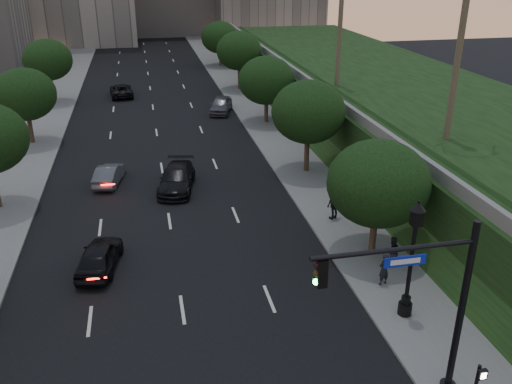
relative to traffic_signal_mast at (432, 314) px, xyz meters
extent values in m
cube|color=black|center=(-7.82, 32.06, -3.66)|extent=(16.00, 140.00, 0.02)
cube|color=slate|center=(2.43, 32.06, -3.60)|extent=(4.50, 140.00, 0.15)
cube|color=slate|center=(-18.07, 32.06, -3.60)|extent=(4.50, 140.00, 0.15)
cube|color=black|center=(14.18, 30.06, -1.67)|extent=(18.00, 90.00, 4.00)
cube|color=slate|center=(5.68, 30.06, 0.68)|extent=(0.35, 90.00, 0.70)
cylinder|color=#38281C|center=(2.48, 10.06, -2.24)|extent=(0.36, 0.36, 2.86)
ellipsoid|color=black|center=(2.48, 10.06, 0.36)|extent=(5.20, 5.20, 4.42)
cylinder|color=#38281C|center=(2.48, 22.06, -2.07)|extent=(0.36, 0.36, 3.21)
ellipsoid|color=black|center=(2.48, 22.06, 0.85)|extent=(5.20, 5.20, 4.42)
cylinder|color=#38281C|center=(2.48, 35.06, -2.24)|extent=(0.36, 0.36, 2.86)
ellipsoid|color=black|center=(2.48, 35.06, 0.36)|extent=(5.20, 5.20, 4.42)
cylinder|color=#38281C|center=(2.48, 49.06, -2.07)|extent=(0.36, 0.36, 3.21)
ellipsoid|color=black|center=(2.48, 49.06, 0.85)|extent=(5.20, 5.20, 4.42)
cylinder|color=#38281C|center=(2.48, 64.06, -2.24)|extent=(0.36, 0.36, 2.86)
ellipsoid|color=black|center=(2.48, 64.06, 0.36)|extent=(5.20, 5.20, 4.42)
cylinder|color=#38281C|center=(-18.12, 33.06, -2.18)|extent=(0.36, 0.36, 2.99)
ellipsoid|color=black|center=(-18.12, 33.06, 0.54)|extent=(5.00, 5.00, 4.25)
cylinder|color=#38281C|center=(-18.12, 47.06, -2.04)|extent=(0.36, 0.36, 3.26)
ellipsoid|color=black|center=(-18.12, 47.06, 0.92)|extent=(5.00, 5.00, 4.25)
cylinder|color=#4C4233|center=(9.68, 16.06, 6.33)|extent=(0.40, 0.40, 12.00)
cylinder|color=black|center=(1.09, 0.00, -0.17)|extent=(0.24, 0.24, 7.00)
cylinder|color=black|center=(-1.61, 0.00, 2.63)|extent=(5.40, 0.16, 0.16)
cube|color=black|center=(-3.91, 0.00, 2.08)|extent=(0.32, 0.22, 0.95)
sphere|color=black|center=(-4.09, 0.00, 2.41)|extent=(0.20, 0.20, 0.20)
sphere|color=#3F2B0A|center=(-4.09, 0.00, 2.11)|extent=(0.20, 0.20, 0.20)
sphere|color=#19F24C|center=(-4.09, 0.00, 1.81)|extent=(0.20, 0.20, 0.20)
cube|color=#0E25BE|center=(-1.21, 0.00, 2.18)|extent=(1.40, 0.05, 0.35)
cylinder|color=black|center=(1.67, 4.56, -3.32)|extent=(0.60, 0.60, 0.70)
cylinder|color=black|center=(1.67, 4.56, -2.82)|extent=(0.40, 0.40, 0.40)
cylinder|color=black|center=(1.67, 4.56, -0.87)|extent=(0.18, 0.18, 3.60)
cube|color=black|center=(1.67, 4.56, 1.18)|extent=(0.42, 0.42, 0.70)
cone|color=black|center=(1.67, 4.56, 1.68)|extent=(0.64, 0.64, 0.35)
sphere|color=black|center=(1.67, 4.56, 1.88)|extent=(0.14, 0.14, 0.14)
cube|color=black|center=(1.11, -1.57, -1.37)|extent=(0.30, 0.14, 0.35)
cube|color=white|center=(1.11, -1.65, -1.37)|extent=(0.18, 0.02, 0.22)
imported|color=black|center=(-11.56, 11.39, -2.94)|extent=(2.49, 4.54, 1.46)
imported|color=#525559|center=(-11.48, 22.88, -3.01)|extent=(2.21, 4.25, 1.33)
imported|color=black|center=(-11.06, 48.60, -2.97)|extent=(2.76, 5.23, 1.40)
imported|color=black|center=(-6.98, 20.85, -2.90)|extent=(3.17, 5.62, 1.54)
imported|color=#54565A|center=(-1.15, 39.54, -2.86)|extent=(3.19, 5.10, 1.62)
imported|color=black|center=(1.70, 6.94, -2.70)|extent=(0.70, 0.57, 1.64)
imported|color=black|center=(2.78, 8.37, -2.70)|extent=(0.84, 0.68, 1.64)
imported|color=black|center=(1.78, 14.09, -2.56)|extent=(1.22, 0.91, 1.92)
camera|label=1|loc=(-8.76, -13.25, 10.89)|focal=38.00mm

